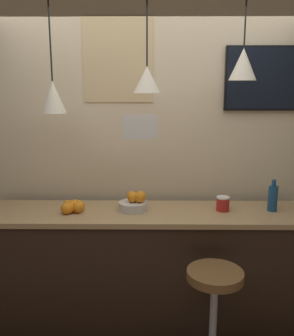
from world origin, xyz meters
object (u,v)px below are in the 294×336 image
bar_stool (214,306)px  juice_bottle (273,198)px  mounted_tv (270,79)px  spread_jar (223,204)px  fruit_bowl (134,202)px

bar_stool → juice_bottle: bearing=46.6°
bar_stool → mounted_tv: 1.84m
spread_jar → mounted_tv: bearing=38.6°
bar_stool → juice_bottle: 0.98m
juice_bottle → mounted_tv: bearing=87.9°
fruit_bowl → mounted_tv: mounted_tv is taller
fruit_bowl → bar_stool: bearing=-45.4°
spread_jar → mounted_tv: mounted_tv is taller
juice_bottle → spread_jar: (-0.39, 0.00, -0.05)m
spread_jar → mounted_tv: 1.10m
spread_jar → fruit_bowl: bearing=-180.0°
spread_jar → mounted_tv: size_ratio=0.16×
bar_stool → mounted_tv: (0.55, 0.89, 1.51)m
bar_stool → spread_jar: bearing=75.7°
juice_bottle → spread_jar: juice_bottle is taller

